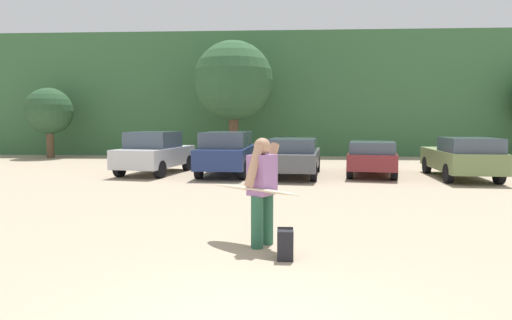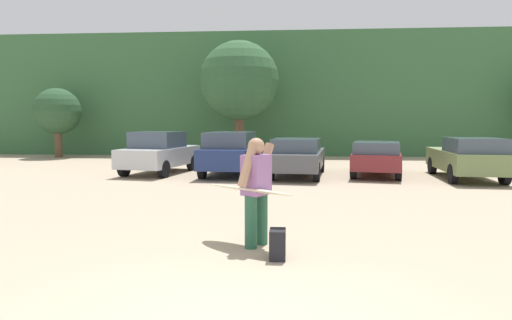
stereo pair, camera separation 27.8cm
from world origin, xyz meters
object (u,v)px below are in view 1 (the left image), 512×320
object	(u,v)px
parked_car_navy	(227,152)
parked_car_olive_green	(462,157)
parked_car_silver	(155,153)
parked_car_maroon	(372,157)
backpack_dropped	(285,244)
person_adult	(262,185)
parked_car_dark_gray	(294,156)
surfboard_cream	(255,190)

from	to	relation	value
parked_car_navy	parked_car_olive_green	bearing A→B (deg)	-93.31
parked_car_silver	parked_car_maroon	world-z (taller)	parked_car_silver
parked_car_olive_green	backpack_dropped	bearing A→B (deg)	150.96
parked_car_maroon	person_adult	distance (m)	10.73
parked_car_olive_green	person_adult	world-z (taller)	person_adult
parked_car_maroon	parked_car_olive_green	world-z (taller)	parked_car_olive_green
person_adult	parked_car_dark_gray	bearing A→B (deg)	-63.81
surfboard_cream	parked_car_dark_gray	bearing A→B (deg)	-59.14
person_adult	surfboard_cream	world-z (taller)	person_adult
parked_car_navy	surfboard_cream	bearing A→B (deg)	-167.92
parked_car_silver	surfboard_cream	size ratio (longest dim) A/B	2.44
parked_car_silver	person_adult	xyz separation A→B (m)	(4.66, -10.14, 0.19)
parked_car_dark_gray	person_adult	bearing A→B (deg)	-178.06
parked_car_dark_gray	surfboard_cream	world-z (taller)	parked_car_dark_gray
parked_car_maroon	parked_car_olive_green	bearing A→B (deg)	-95.51
parked_car_dark_gray	parked_car_olive_green	distance (m)	5.98
parked_car_dark_gray	parked_car_olive_green	xyz separation A→B (m)	(5.96, -0.50, 0.03)
parked_car_navy	surfboard_cream	distance (m)	10.14
backpack_dropped	parked_car_maroon	bearing A→B (deg)	72.51
surfboard_cream	parked_car_olive_green	bearing A→B (deg)	-90.77
parked_car_maroon	surfboard_cream	xyz separation A→B (m)	(-3.88, -10.01, 0.23)
parked_car_olive_green	person_adult	xyz separation A→B (m)	(-6.74, -9.15, 0.23)
parked_car_dark_gray	person_adult	xyz separation A→B (m)	(-0.78, -9.64, 0.26)
surfboard_cream	backpack_dropped	distance (m)	1.13
backpack_dropped	parked_car_navy	bearing A→B (deg)	101.37
parked_car_maroon	backpack_dropped	distance (m)	11.26
parked_car_dark_gray	surfboard_cream	bearing A→B (deg)	-178.82
parked_car_dark_gray	backpack_dropped	xyz separation A→B (m)	(-0.40, -10.33, -0.53)
parked_car_olive_green	backpack_dropped	size ratio (longest dim) A/B	10.05
parked_car_silver	backpack_dropped	xyz separation A→B (m)	(5.04, -10.82, -0.60)
parked_car_silver	parked_car_dark_gray	bearing A→B (deg)	-84.95
parked_car_dark_gray	parked_car_maroon	world-z (taller)	parked_car_dark_gray
parked_car_silver	backpack_dropped	size ratio (longest dim) A/B	9.34
person_adult	backpack_dropped	bearing A→B (deg)	149.55
parked_car_silver	parked_car_dark_gray	distance (m)	5.46
parked_car_silver	backpack_dropped	bearing A→B (deg)	-144.78
parked_car_navy	parked_car_dark_gray	xyz separation A→B (m)	(2.56, -0.40, -0.13)
parked_car_silver	parked_car_dark_gray	size ratio (longest dim) A/B	0.89
parked_car_navy	parked_car_maroon	bearing A→B (deg)	-87.28
parked_car_silver	surfboard_cream	xyz separation A→B (m)	(4.53, -10.10, 0.11)
parked_car_dark_gray	person_adult	size ratio (longest dim) A/B	2.64
parked_car_navy	parked_car_olive_green	size ratio (longest dim) A/B	1.04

